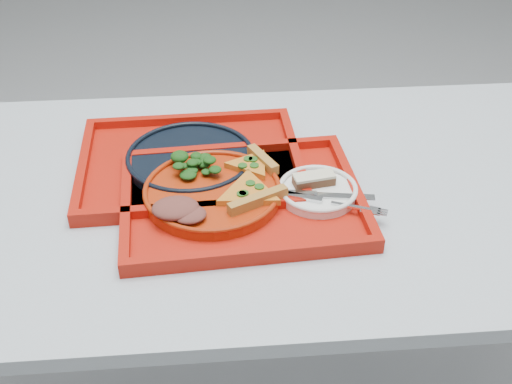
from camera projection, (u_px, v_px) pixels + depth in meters
table at (269, 216)px, 1.31m from camera, size 1.60×0.80×0.75m
tray_main at (242, 202)px, 1.22m from camera, size 0.47×0.38×0.01m
tray_far at (191, 165)px, 1.32m from camera, size 0.46×0.36×0.01m
dinner_plate at (212, 194)px, 1.21m from camera, size 0.26×0.26×0.02m
side_plate at (318, 192)px, 1.22m from camera, size 0.15×0.15×0.01m
navy_plate at (191, 159)px, 1.31m from camera, size 0.26×0.26×0.02m
pizza_slice_a at (248, 190)px, 1.19m from camera, size 0.17×0.17×0.02m
pizza_slice_b at (251, 163)px, 1.26m from camera, size 0.14×0.13×0.02m
salad_heap at (197, 162)px, 1.25m from camera, size 0.08×0.07×0.04m
meat_portion at (175, 208)px, 1.14m from camera, size 0.09×0.07×0.03m
dessert_bar at (314, 179)px, 1.22m from camera, size 0.08×0.04×0.02m
knife at (325, 195)px, 1.20m from camera, size 0.19×0.04×0.01m
fork at (330, 202)px, 1.18m from camera, size 0.18×0.09×0.01m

